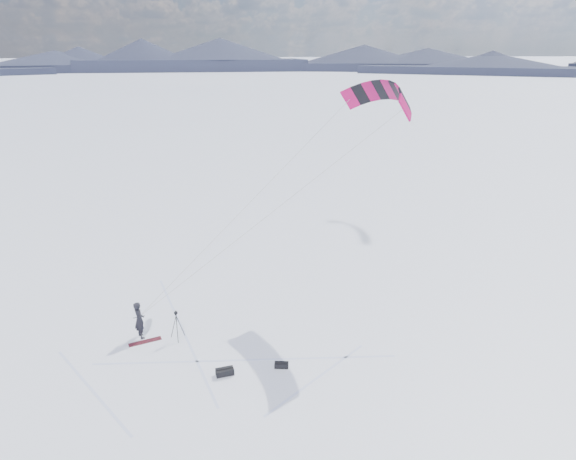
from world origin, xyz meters
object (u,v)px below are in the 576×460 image
object	(u,v)px
snowboard	(145,342)
gear_bag_a	(225,372)
gear_bag_b	(281,365)
snowkiter	(141,337)
tripod	(177,321)

from	to	relation	value
snowboard	gear_bag_a	size ratio (longest dim) A/B	1.98
snowboard	gear_bag_b	distance (m)	6.90
gear_bag_a	gear_bag_b	world-z (taller)	gear_bag_a
gear_bag_b	snowkiter	bearing A→B (deg)	163.14
tripod	gear_bag_b	size ratio (longest dim) A/B	2.19
snowkiter	tripod	world-z (taller)	tripod
snowkiter	gear_bag_a	distance (m)	5.33
tripod	gear_bag_b	xyz separation A→B (m)	(4.26, -3.58, -0.83)
snowkiter	gear_bag_a	bearing A→B (deg)	-159.56
snowboard	gear_bag_a	xyz separation A→B (m)	(3.32, -3.53, 0.13)
tripod	gear_bag_b	distance (m)	5.63
snowboard	gear_bag_b	xyz separation A→B (m)	(5.81, -3.71, 0.10)
snowkiter	snowboard	distance (m)	0.53
snowboard	gear_bag_b	bearing A→B (deg)	-42.41
snowboard	tripod	world-z (taller)	tripod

